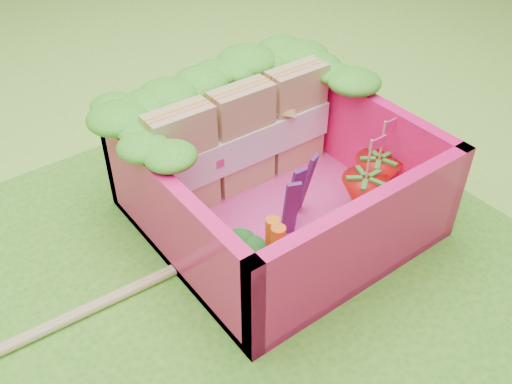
{
  "coord_description": "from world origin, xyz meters",
  "views": [
    {
      "loc": [
        -1.19,
        -1.7,
        2.08
      ],
      "look_at": [
        0.14,
        0.08,
        0.28
      ],
      "focal_mm": 40.0,
      "sensor_mm": 36.0,
      "label": 1
    }
  ],
  "objects": [
    {
      "name": "broccoli",
      "position": [
        -0.2,
        -0.27,
        0.25
      ],
      "size": [
        0.33,
        0.33,
        0.25
      ],
      "color": "#68A550",
      "rests_on": "bento_floor"
    },
    {
      "name": "snap_peas",
      "position": [
        0.61,
        -0.23,
        0.11
      ],
      "size": [
        0.64,
        0.31,
        0.05
      ],
      "color": "#63AC36",
      "rests_on": "bento_floor"
    },
    {
      "name": "ground",
      "position": [
        0.0,
        0.0,
        0.0
      ],
      "size": [
        14.0,
        14.0,
        0.0
      ],
      "primitive_type": "plane",
      "color": "#88D13B",
      "rests_on": "ground"
    },
    {
      "name": "strawberry_right",
      "position": [
        0.78,
        -0.14,
        0.21
      ],
      "size": [
        0.25,
        0.25,
        0.49
      ],
      "color": "red",
      "rests_on": "bento_floor"
    },
    {
      "name": "bento_box",
      "position": [
        0.28,
        0.08,
        0.31
      ],
      "size": [
        1.3,
        1.3,
        0.55
      ],
      "color": "#FF156B",
      "rests_on": "placemat"
    },
    {
      "name": "strawberry_left",
      "position": [
        0.61,
        -0.21,
        0.21
      ],
      "size": [
        0.24,
        0.24,
        0.48
      ],
      "color": "red",
      "rests_on": "bento_floor"
    },
    {
      "name": "carrot_sticks",
      "position": [
        0.02,
        -0.23,
        0.22
      ],
      "size": [
        0.09,
        0.14,
        0.29
      ],
      "color": "orange",
      "rests_on": "bento_floor"
    },
    {
      "name": "sandwich_stack",
      "position": [
        0.29,
        0.39,
        0.38
      ],
      "size": [
        1.09,
        0.18,
        0.6
      ],
      "color": "tan",
      "rests_on": "bento_floor"
    },
    {
      "name": "chopsticks",
      "position": [
        -1.12,
        0.1,
        0.05
      ],
      "size": [
        2.34,
        0.17,
        0.04
      ],
      "color": "tan",
      "rests_on": "placemat"
    },
    {
      "name": "purple_wedges",
      "position": [
        0.29,
        -0.06,
        0.27
      ],
      "size": [
        0.26,
        0.15,
        0.38
      ],
      "color": "#3A164F",
      "rests_on": "bento_floor"
    },
    {
      "name": "placemat",
      "position": [
        0.0,
        0.0,
        0.01
      ],
      "size": [
        2.6,
        2.6,
        0.03
      ],
      "primitive_type": "cube",
      "color": "#479F24",
      "rests_on": "ground"
    },
    {
      "name": "lettuce_ruffle",
      "position": [
        0.28,
        0.58,
        0.64
      ],
      "size": [
        1.43,
        0.83,
        0.11
      ],
      "color": "#2A8D19",
      "rests_on": "bento_box"
    },
    {
      "name": "bento_floor",
      "position": [
        0.28,
        0.08,
        0.06
      ],
      "size": [
        1.3,
        1.3,
        0.05
      ],
      "primitive_type": "cube",
      "color": "#DD388C",
      "rests_on": "placemat"
    }
  ]
}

